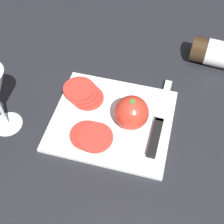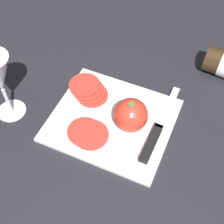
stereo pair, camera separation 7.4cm
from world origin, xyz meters
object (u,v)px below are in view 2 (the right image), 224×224
Objects in this scene: tomato_slice_stack_far at (89,90)px; knife at (154,137)px; tomato_slice_stack_near at (88,133)px; whole_tomato at (131,115)px.

knife is at bearing -17.54° from tomato_slice_stack_far.
tomato_slice_stack_far is at bearing 115.33° from tomato_slice_stack_near.
knife is 2.30× the size of tomato_slice_stack_far.
tomato_slice_stack_near is 0.14m from tomato_slice_stack_far.
knife is 0.16m from tomato_slice_stack_near.
whole_tomato is at bearing 40.75° from tomato_slice_stack_near.
tomato_slice_stack_near and tomato_slice_stack_far have the same top height.
tomato_slice_stack_near is at bearing -139.25° from whole_tomato.
tomato_slice_stack_far is (-0.06, 0.12, 0.00)m from tomato_slice_stack_near.
whole_tomato reaches higher than tomato_slice_stack_far.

